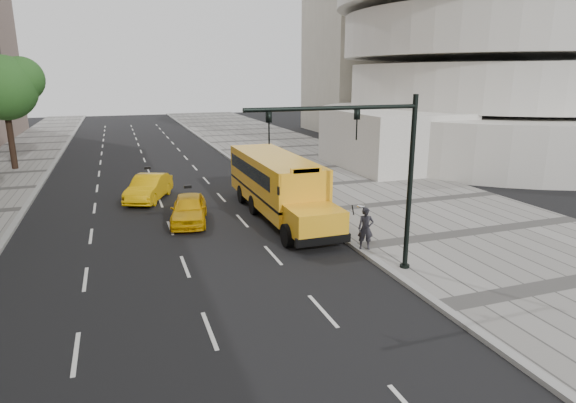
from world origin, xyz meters
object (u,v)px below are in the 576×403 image
object	(u,v)px
taxi_near	(189,209)
traffic_signal	(376,164)
tree_c	(5,87)
pedestrian	(366,228)
taxi_far	(149,188)
school_bus	(276,181)

from	to	relation	value
taxi_near	traffic_signal	size ratio (longest dim) A/B	0.64
tree_c	pedestrian	distance (m)	29.91
tree_c	taxi_far	bearing A→B (deg)	-54.99
school_bus	taxi_near	bearing A→B (deg)	-178.97
school_bus	taxi_far	xyz separation A→B (m)	(-6.04, 5.14, -1.03)
school_bus	pedestrian	size ratio (longest dim) A/B	6.68
taxi_near	traffic_signal	world-z (taller)	traffic_signal
school_bus	taxi_far	world-z (taller)	school_bus
tree_c	taxi_far	distance (m)	16.39
taxi_near	pedestrian	distance (m)	8.95
school_bus	pedestrian	world-z (taller)	school_bus
tree_c	taxi_near	bearing A→B (deg)	-59.82
school_bus	traffic_signal	world-z (taller)	traffic_signal
taxi_near	taxi_far	xyz separation A→B (m)	(-1.53, 5.22, 0.03)
taxi_near	taxi_far	world-z (taller)	taxi_far
school_bus	pedestrian	distance (m)	6.82
pedestrian	taxi_far	bearing A→B (deg)	145.39
school_bus	taxi_near	size ratio (longest dim) A/B	2.80
tree_c	taxi_near	size ratio (longest dim) A/B	2.05
tree_c	taxi_near	xyz separation A→B (m)	(10.40, -17.89, -5.45)
taxi_far	traffic_signal	world-z (taller)	traffic_signal
school_bus	taxi_far	distance (m)	8.00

